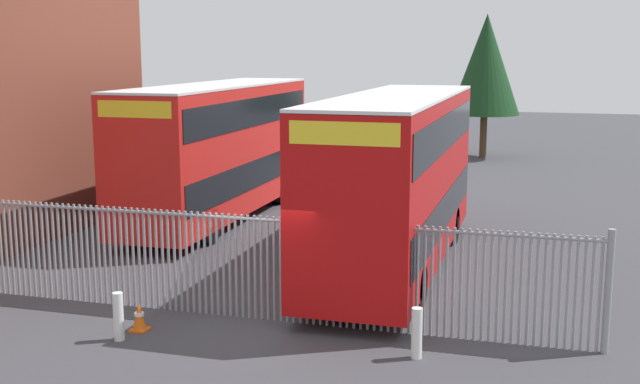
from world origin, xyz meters
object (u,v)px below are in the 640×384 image
at_px(bollard_center_front, 417,333).
at_px(traffic_cone_by_gate, 139,317).
at_px(double_decker_bus_behind_fence_left, 219,146).
at_px(bollard_near_left, 118,317).
at_px(double_decker_bus_near_gate, 397,174).

relative_size(bollard_center_front, traffic_cone_by_gate, 1.61).
xyz_separation_m(double_decker_bus_behind_fence_left, bollard_center_front, (8.22, -10.20, -1.95)).
bearing_deg(bollard_near_left, traffic_cone_by_gate, 78.53).
xyz_separation_m(bollard_center_front, traffic_cone_by_gate, (-5.54, -0.11, -0.19)).
xyz_separation_m(double_decker_bus_near_gate, double_decker_bus_behind_fence_left, (-6.70, 4.26, 0.00)).
bearing_deg(bollard_center_front, double_decker_bus_behind_fence_left, 128.87).
height_order(double_decker_bus_behind_fence_left, bollard_near_left, double_decker_bus_behind_fence_left).
height_order(bollard_near_left, bollard_center_front, same).
bearing_deg(double_decker_bus_behind_fence_left, traffic_cone_by_gate, -75.43).
height_order(bollard_center_front, traffic_cone_by_gate, bollard_center_front).
bearing_deg(traffic_cone_by_gate, bollard_center_front, 1.17).
relative_size(double_decker_bus_behind_fence_left, traffic_cone_by_gate, 18.32).
distance_m(double_decker_bus_near_gate, bollard_near_left, 8.06).
height_order(double_decker_bus_near_gate, double_decker_bus_behind_fence_left, same).
distance_m(bollard_near_left, traffic_cone_by_gate, 0.62).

